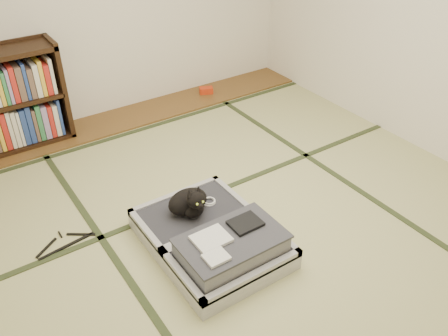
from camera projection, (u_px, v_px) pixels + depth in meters
floor at (244, 218)px, 3.64m from camera, size 4.50×4.50×0.00m
wood_strip at (133, 116)px, 5.01m from camera, size 4.00×0.50×0.02m
red_item at (206, 90)px, 5.44m from camera, size 0.17×0.14×0.07m
room_shell at (250, 30)px, 2.83m from camera, size 4.50×4.50×4.50m
tatami_borders at (209, 186)px, 3.98m from camera, size 4.00×4.50×0.01m
suitcase at (214, 239)px, 3.29m from camera, size 0.78×1.04×0.31m
cat at (190, 202)px, 3.40m from camera, size 0.35×0.35×0.28m
cable_coil at (209, 201)px, 3.55m from camera, size 0.11×0.11×0.03m
hanger at (65, 243)px, 3.40m from camera, size 0.44×0.22×0.01m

